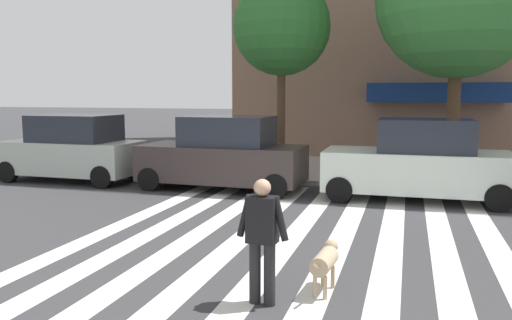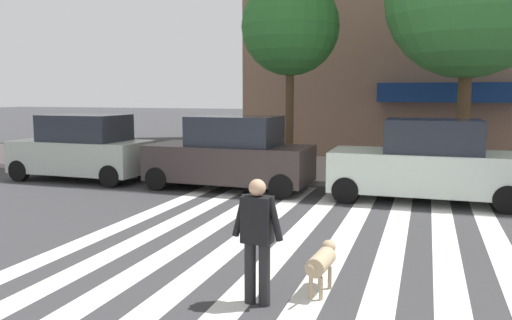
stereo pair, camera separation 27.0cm
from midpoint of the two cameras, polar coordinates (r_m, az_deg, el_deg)
The scene contains 9 objects.
ground_plane at distance 8.49m, azimuth 3.19°, elevation -11.18°, with size 160.00×160.00×0.00m, color #353538.
sidewalk_far at distance 17.99m, azimuth 10.56°, elevation -1.14°, with size 80.00×6.00×0.15m, color #B0A19E.
crosswalk_stripes at distance 8.56m, azimuth 1.13°, elevation -10.98°, with size 7.65×13.14×0.01m.
parked_car_near_curb at distance 16.95m, azimuth -20.20°, elevation 1.13°, with size 4.31×2.03×2.06m.
parked_car_behind_first at distance 14.51m, azimuth -4.16°, elevation 0.57°, with size 4.67×2.09×2.08m.
parked_car_third_in_line at distance 13.58m, azimuth 17.10°, elevation -0.27°, with size 4.63×2.03×2.07m.
street_tree_nearest at distance 16.94m, azimuth 2.40°, elevation 14.60°, with size 3.15×3.15×6.28m.
pedestrian_dog_walker at distance 6.56m, azimuth -0.48°, elevation -8.30°, with size 0.71×0.27×1.64m.
dog_on_leash at distance 7.15m, azimuth 6.66°, elevation -11.07°, with size 0.31×1.02×0.65m.
Camera 1 is at (1.73, -1.00, 2.70)m, focal length 35.85 mm.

